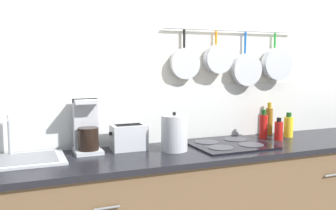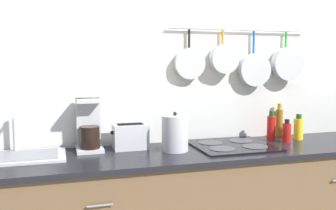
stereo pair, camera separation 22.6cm
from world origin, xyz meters
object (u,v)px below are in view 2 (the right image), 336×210
toaster (130,137)px  bottle_vinegar (271,128)px  bottle_sesame_oil (298,128)px  kettle (175,133)px  coffee_maker (89,129)px  bottle_olive_oil (279,122)px  bottle_hot_sauce (287,132)px

toaster → bottle_vinegar: 1.04m
toaster → bottle_sesame_oil: (1.26, -0.04, 0.00)m
bottle_vinegar → bottle_sesame_oil: bottle_vinegar is taller
bottle_vinegar → kettle: bearing=-172.0°
coffee_maker → bottle_vinegar: 1.30m
toaster → bottle_vinegar: bottle_vinegar is taller
kettle → bottle_sesame_oil: kettle is taller
toaster → bottle_vinegar: (1.04, -0.03, 0.01)m
coffee_maker → toaster: size_ratio=1.40×
coffee_maker → bottle_olive_oil: (1.45, 0.06, -0.03)m
bottle_olive_oil → bottle_sesame_oil: 0.16m
coffee_maker → bottle_hot_sauce: coffee_maker is taller
toaster → bottle_hot_sauce: toaster is taller
bottle_sesame_oil → bottle_vinegar: bearing=175.3°
coffee_maker → toaster: coffee_maker is taller
coffee_maker → bottle_hot_sauce: 1.39m
bottle_hot_sauce → kettle: bearing=-178.3°
coffee_maker → bottle_sesame_oil: bearing=-3.0°
toaster → bottle_hot_sauce: 1.12m
bottle_vinegar → bottle_hot_sauce: bearing=-48.9°
kettle → bottle_vinegar: (0.77, 0.11, -0.02)m
bottle_olive_oil → bottle_sesame_oil: bearing=-62.0°
coffee_maker → kettle: coffee_maker is taller
coffee_maker → kettle: bearing=-17.9°
toaster → bottle_hot_sauce: size_ratio=1.45×
coffee_maker → toaster: bearing=-7.6°
bottle_hot_sauce → bottle_olive_oil: (0.07, 0.21, 0.04)m
coffee_maker → bottle_sesame_oil: 1.52m
bottle_hot_sauce → bottle_sesame_oil: (0.15, 0.07, 0.01)m
bottle_sesame_oil → bottle_hot_sauce: bearing=-155.3°
bottle_olive_oil → bottle_hot_sauce: bearing=-108.8°
kettle → bottle_olive_oil: bearing=14.2°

